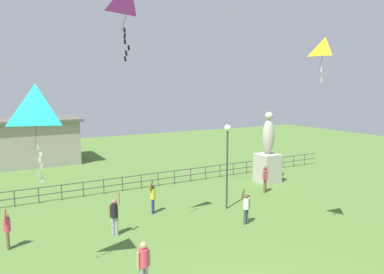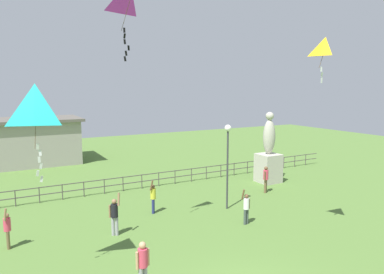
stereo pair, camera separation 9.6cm
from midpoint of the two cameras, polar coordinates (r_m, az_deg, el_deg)
statue_monument at (r=25.81m, az=11.75°, el=-3.27°), size 1.45×1.45×4.94m
lamppost at (r=19.50m, az=5.45°, el=-1.82°), size 0.36×0.36×4.64m
person_0 at (r=19.39m, az=-6.35°, el=-9.30°), size 0.40×0.44×1.83m
person_1 at (r=23.36m, az=11.34°, el=-6.28°), size 0.44×0.33×1.69m
person_2 at (r=12.47m, az=-7.86°, el=-19.13°), size 0.51×0.32×1.71m
person_3 at (r=16.87m, az=-12.28°, el=-11.81°), size 0.49×0.43×1.98m
person_6 at (r=17.06m, az=-27.30°, el=-12.67°), size 0.28×0.46×1.78m
person_7 at (r=18.01m, az=8.38°, el=-10.78°), size 0.47×0.28×1.77m
kite_1 at (r=15.01m, az=-9.87°, el=20.48°), size 1.29×1.09×2.98m
kite_2 at (r=15.72m, az=20.04°, el=12.68°), size 0.87×0.84×1.73m
kite_3 at (r=12.76m, az=-23.52°, el=4.18°), size 1.30×0.94×3.18m
waterfront_railing at (r=23.46m, az=-12.98°, el=-7.17°), size 36.03×0.06×0.95m
pavilion_building at (r=34.16m, az=-26.50°, el=-0.74°), size 10.81×5.48×3.95m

